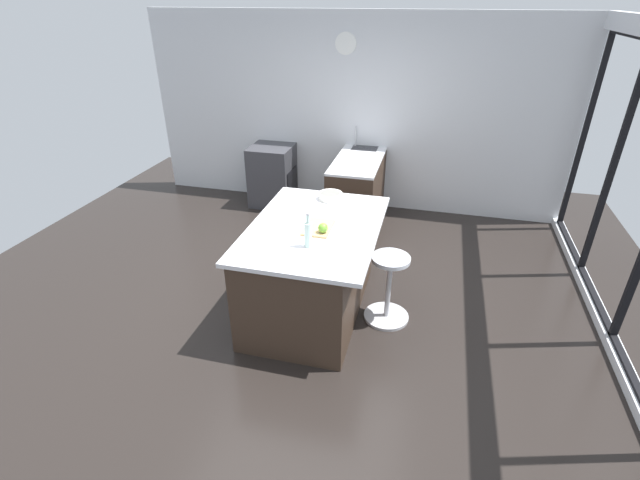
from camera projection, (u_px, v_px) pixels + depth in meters
ground_plane at (300, 296)px, 4.83m from camera, size 7.69×7.69×0.00m
interior_partition_left at (352, 114)px, 6.42m from camera, size 0.15×5.92×2.66m
sink_cabinet at (361, 182)px, 6.49m from camera, size 1.98×0.60×1.19m
oven_range at (273, 175)px, 6.79m from camera, size 0.60×0.61×0.88m
kitchen_island at (310, 268)px, 4.44m from camera, size 1.69×1.18×0.94m
stool_by_window at (388, 290)px, 4.36m from camera, size 0.44×0.44×0.70m
cutting_board at (318, 228)px, 4.16m from camera, size 0.36×0.24×0.02m
apple_green at (323, 228)px, 4.03m from camera, size 0.09×0.09×0.09m
water_bottle at (308, 234)px, 3.81m from camera, size 0.06×0.06×0.31m
fruit_bowl at (330, 196)px, 4.74m from camera, size 0.25×0.25×0.07m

